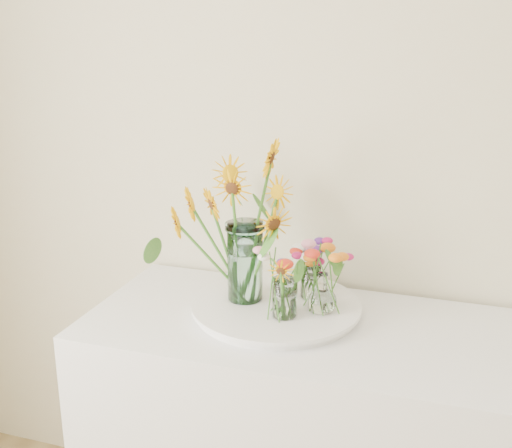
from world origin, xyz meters
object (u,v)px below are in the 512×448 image
small_vase_b (322,293)px  small_vase_c (311,282)px  small_vase_a (285,299)px  tray (276,308)px  mason_jar (245,262)px

small_vase_b → small_vase_c: small_vase_b is taller
small_vase_b → small_vase_c: size_ratio=1.15×
small_vase_a → tray: bearing=121.3°
mason_jar → small_vase_a: (0.15, -0.08, -0.06)m
tray → small_vase_c: small_vase_c is taller
tray → small_vase_c: bearing=42.7°
small_vase_a → small_vase_b: (0.09, 0.07, 0.00)m
small_vase_a → small_vase_b: small_vase_b is taller
small_vase_c → small_vase_a: bearing=-103.3°
small_vase_a → small_vase_c: size_ratio=1.13×
mason_jar → small_vase_a: mason_jar is taller
mason_jar → small_vase_b: (0.24, -0.01, -0.06)m
small_vase_a → small_vase_b: bearing=36.3°
tray → mason_jar: size_ratio=1.96×
small_vase_b → small_vase_c: bearing=122.2°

